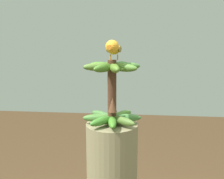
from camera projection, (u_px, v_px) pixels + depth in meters
banana_bunch at (112, 93)px, 1.12m from camera, size 0.25×0.25×0.27m
perched_bird at (113, 48)px, 1.06m from camera, size 0.06×0.21×0.08m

